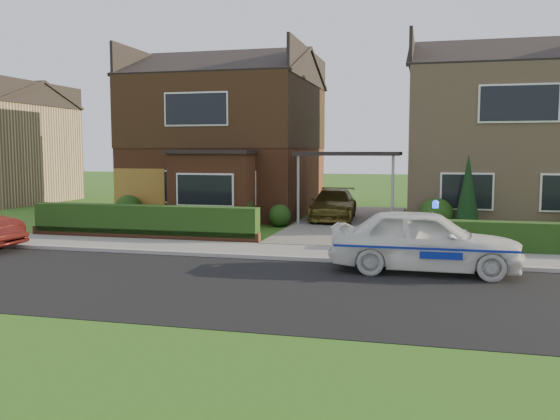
% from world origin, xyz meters
% --- Properties ---
extents(ground, '(120.00, 120.00, 0.00)m').
position_xyz_m(ground, '(0.00, 0.00, 0.00)').
color(ground, '#2C5516').
rests_on(ground, ground).
extents(road, '(60.00, 6.00, 0.02)m').
position_xyz_m(road, '(0.00, 0.00, 0.00)').
color(road, black).
rests_on(road, ground).
extents(kerb, '(60.00, 0.16, 0.12)m').
position_xyz_m(kerb, '(0.00, 3.05, 0.06)').
color(kerb, '#9E9993').
rests_on(kerb, ground).
extents(sidewalk, '(60.00, 2.00, 0.10)m').
position_xyz_m(sidewalk, '(0.00, 4.10, 0.05)').
color(sidewalk, slate).
rests_on(sidewalk, ground).
extents(grass_verge, '(60.00, 4.00, 0.01)m').
position_xyz_m(grass_verge, '(0.00, -5.00, 0.00)').
color(grass_verge, '#2C5516').
rests_on(grass_verge, ground).
extents(driveway, '(3.80, 12.00, 0.12)m').
position_xyz_m(driveway, '(0.00, 11.00, 0.06)').
color(driveway, '#666059').
rests_on(driveway, ground).
extents(house_left, '(7.50, 9.53, 7.25)m').
position_xyz_m(house_left, '(-5.78, 13.90, 3.81)').
color(house_left, brown).
rests_on(house_left, ground).
extents(house_right, '(7.50, 8.06, 7.25)m').
position_xyz_m(house_right, '(5.80, 13.99, 3.66)').
color(house_right, tan).
rests_on(house_right, ground).
extents(carport_link, '(3.80, 3.00, 2.77)m').
position_xyz_m(carport_link, '(0.00, 10.95, 2.66)').
color(carport_link, black).
rests_on(carport_link, ground).
extents(garage_door, '(2.20, 0.10, 2.10)m').
position_xyz_m(garage_door, '(-8.25, 9.96, 1.05)').
color(garage_door, brown).
rests_on(garage_door, ground).
extents(dwarf_wall, '(7.70, 0.25, 0.36)m').
position_xyz_m(dwarf_wall, '(-5.80, 5.30, 0.18)').
color(dwarf_wall, brown).
rests_on(dwarf_wall, ground).
extents(hedge_left, '(7.50, 0.55, 0.90)m').
position_xyz_m(hedge_left, '(-5.80, 5.45, 0.00)').
color(hedge_left, '#183511').
rests_on(hedge_left, ground).
extents(hedge_right, '(7.50, 0.55, 0.80)m').
position_xyz_m(hedge_right, '(5.80, 5.35, 0.00)').
color(hedge_right, '#183511').
rests_on(hedge_right, ground).
extents(shrub_left_far, '(1.08, 1.08, 1.08)m').
position_xyz_m(shrub_left_far, '(-8.50, 9.50, 0.54)').
color(shrub_left_far, '#183511').
rests_on(shrub_left_far, ground).
extents(shrub_left_mid, '(1.32, 1.32, 1.32)m').
position_xyz_m(shrub_left_mid, '(-4.00, 9.30, 0.66)').
color(shrub_left_mid, '#183511').
rests_on(shrub_left_mid, ground).
extents(shrub_left_near, '(0.84, 0.84, 0.84)m').
position_xyz_m(shrub_left_near, '(-2.40, 9.60, 0.42)').
color(shrub_left_near, '#183511').
rests_on(shrub_left_near, ground).
extents(shrub_right_near, '(1.20, 1.20, 1.20)m').
position_xyz_m(shrub_right_near, '(3.20, 9.40, 0.60)').
color(shrub_right_near, '#183511').
rests_on(shrub_right_near, ground).
extents(conifer_a, '(0.90, 0.90, 2.60)m').
position_xyz_m(conifer_a, '(4.20, 9.20, 1.30)').
color(conifer_a, black).
rests_on(conifer_a, ground).
extents(police_car, '(3.98, 4.34, 1.64)m').
position_xyz_m(police_car, '(2.85, 2.40, 0.74)').
color(police_car, silver).
rests_on(police_car, ground).
extents(driveway_car, '(1.88, 4.14, 1.18)m').
position_xyz_m(driveway_car, '(-0.67, 11.46, 0.71)').
color(driveway_car, brown).
rests_on(driveway_car, driveway).
extents(potted_plant_a, '(0.46, 0.35, 0.80)m').
position_xyz_m(potted_plant_a, '(-7.01, 6.80, 0.40)').
color(potted_plant_a, gray).
rests_on(potted_plant_a, ground).
extents(potted_plant_b, '(0.50, 0.48, 0.71)m').
position_xyz_m(potted_plant_b, '(-3.28, 8.11, 0.36)').
color(potted_plant_b, gray).
rests_on(potted_plant_b, ground).
extents(potted_plant_c, '(0.55, 0.55, 0.83)m').
position_xyz_m(potted_plant_c, '(-3.86, 8.18, 0.42)').
color(potted_plant_c, gray).
rests_on(potted_plant_c, ground).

